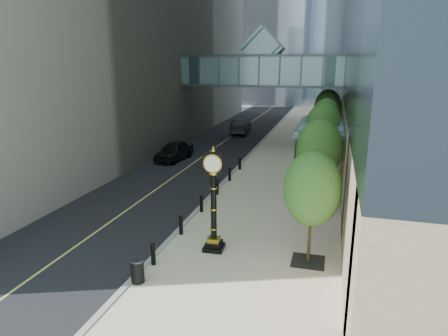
{
  "coord_description": "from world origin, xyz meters",
  "views": [
    {
      "loc": [
        4.23,
        -12.94,
        8.4
      ],
      "look_at": [
        -1.05,
        6.27,
        3.06
      ],
      "focal_mm": 32.0,
      "sensor_mm": 36.0,
      "label": 1
    }
  ],
  "objects_px": {
    "street_clock": "(214,207)",
    "car_far": "(241,127)",
    "trash_bin": "(137,271)",
    "pedestrian": "(294,173)",
    "car_near": "(174,151)"
  },
  "relations": [
    {
      "from": "street_clock",
      "to": "car_far",
      "type": "distance_m",
      "value": 30.6
    },
    {
      "from": "car_near",
      "to": "car_far",
      "type": "distance_m",
      "value": 14.57
    },
    {
      "from": "street_clock",
      "to": "car_far",
      "type": "bearing_deg",
      "value": 98.38
    },
    {
      "from": "street_clock",
      "to": "trash_bin",
      "type": "distance_m",
      "value": 4.32
    },
    {
      "from": "street_clock",
      "to": "trash_bin",
      "type": "relative_size",
      "value": 5.26
    },
    {
      "from": "trash_bin",
      "to": "pedestrian",
      "type": "bearing_deg",
      "value": 71.86
    },
    {
      "from": "pedestrian",
      "to": "car_near",
      "type": "height_order",
      "value": "pedestrian"
    },
    {
      "from": "trash_bin",
      "to": "street_clock",
      "type": "bearing_deg",
      "value": 59.0
    },
    {
      "from": "street_clock",
      "to": "pedestrian",
      "type": "height_order",
      "value": "street_clock"
    },
    {
      "from": "trash_bin",
      "to": "pedestrian",
      "type": "relative_size",
      "value": 0.46
    },
    {
      "from": "car_near",
      "to": "street_clock",
      "type": "bearing_deg",
      "value": -55.81
    },
    {
      "from": "car_near",
      "to": "car_far",
      "type": "bearing_deg",
      "value": 85.6
    },
    {
      "from": "street_clock",
      "to": "car_near",
      "type": "relative_size",
      "value": 1.0
    },
    {
      "from": "street_clock",
      "to": "car_near",
      "type": "xyz_separation_m",
      "value": [
        -8.38,
        15.72,
        -1.29
      ]
    },
    {
      "from": "trash_bin",
      "to": "car_far",
      "type": "distance_m",
      "value": 33.68
    }
  ]
}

